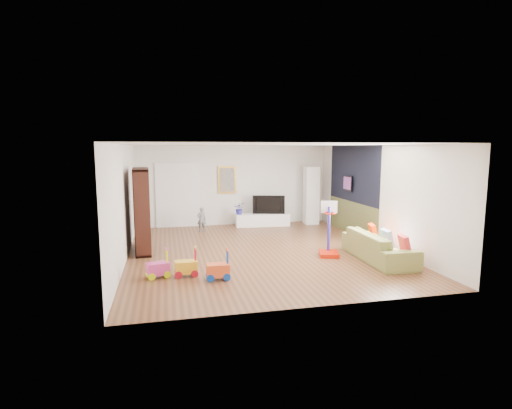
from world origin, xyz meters
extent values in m
cube|color=brown|center=(0.00, 0.00, 0.00)|extent=(6.50, 7.50, 0.00)
cube|color=white|center=(0.00, 0.00, 2.70)|extent=(6.50, 7.50, 0.00)
cube|color=silver|center=(0.00, 3.75, 1.35)|extent=(6.50, 0.00, 2.70)
cube|color=white|center=(0.00, -3.75, 1.35)|extent=(6.50, 0.00, 2.70)
cube|color=white|center=(-3.25, 0.00, 1.35)|extent=(0.00, 7.50, 2.70)
cube|color=silver|center=(3.25, 0.00, 1.35)|extent=(0.00, 7.50, 2.70)
cube|color=black|center=(3.23, 1.40, 1.85)|extent=(0.01, 3.20, 1.70)
cube|color=brown|center=(3.23, 1.40, 0.50)|extent=(0.01, 3.20, 1.00)
cube|color=white|center=(-1.90, 3.71, 1.05)|extent=(1.45, 0.06, 2.10)
cube|color=gold|center=(-0.25, 3.71, 1.55)|extent=(0.62, 0.06, 0.92)
cube|color=#7F3F8C|center=(3.17, 1.60, 1.55)|extent=(0.04, 0.56, 0.46)
cube|color=white|center=(0.87, 3.23, 0.21)|extent=(1.84, 0.57, 0.42)
cube|color=white|center=(2.62, 3.26, 1.00)|extent=(0.49, 0.49, 1.99)
cube|color=black|center=(-2.90, 0.68, 1.06)|extent=(0.45, 1.46, 2.11)
imported|color=olive|center=(2.55, -1.41, 0.33)|extent=(0.94, 2.27, 0.65)
cube|color=red|center=(1.55, -0.84, 0.67)|extent=(0.60, 0.67, 1.34)
cube|color=yellow|center=(-1.94, -1.64, 0.30)|extent=(0.45, 0.28, 0.60)
cube|color=#E85325|center=(-1.33, -2.00, 0.30)|extent=(0.46, 0.29, 0.61)
cube|color=#D3398B|center=(-2.51, -1.61, 0.29)|extent=(0.49, 0.38, 0.58)
imported|color=slate|center=(-1.22, 2.74, 0.39)|extent=(0.31, 0.23, 0.78)
imported|color=black|center=(1.10, 3.24, 0.73)|extent=(1.08, 0.43, 0.62)
imported|color=#262294|center=(0.09, 3.26, 0.62)|extent=(0.42, 0.38, 0.40)
cube|color=red|center=(2.77, -2.10, 0.52)|extent=(0.19, 0.43, 0.41)
cube|color=silver|center=(2.75, -1.44, 0.52)|extent=(0.14, 0.41, 0.41)
cube|color=#C52600|center=(2.75, -0.78, 0.52)|extent=(0.22, 0.43, 0.42)
camera|label=1|loc=(-2.31, -9.68, 2.61)|focal=28.00mm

